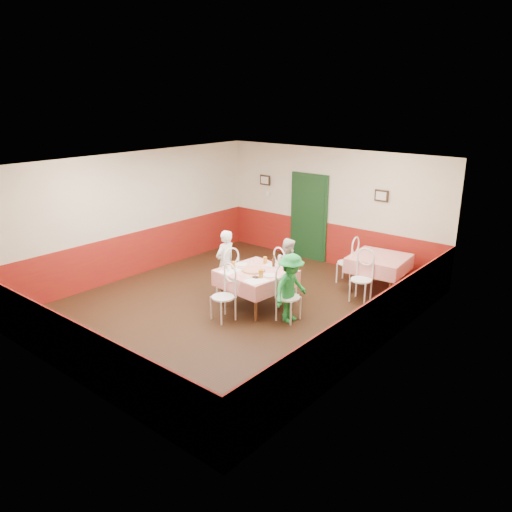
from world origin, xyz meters
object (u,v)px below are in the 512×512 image
Objects in this scene: beer_bottle at (274,262)px; pizza at (253,270)px; chair_second_b at (361,280)px; diner_right at (291,288)px; second_table at (378,273)px; wallet at (256,277)px; diner_far at (287,267)px; chair_right at (289,297)px; glass_a at (233,265)px; chair_second_a at (347,263)px; glass_c at (265,260)px; glass_b at (261,274)px; main_table at (256,289)px; chair_left at (227,275)px; diner_left at (225,263)px; chair_far at (285,275)px; chair_near at (223,297)px.

pizza is at bearing -111.27° from beer_bottle.
beer_bottle reaches higher than chair_second_b.
second_table is at bearing -12.71° from diner_right.
wallet is 0.09× the size of diner_far.
chair_second_b is 2.25m from wallet.
chair_right is 6.11× the size of glass_a.
chair_second_a is at bearing 180.00° from second_table.
glass_c is 1.26× the size of wallet.
glass_b is at bearing 107.20° from diner_right.
main_table is 1.36× the size of chair_left.
chair_second_a reaches higher than main_table.
second_table is at bearing 150.22° from chair_left.
glass_b reaches higher than chair_second_b.
wallet is at bearing -8.91° from glass_a.
second_table is 3.24m from diner_left.
chair_far is at bearing 104.20° from wallet.
chair_near is 0.70× the size of diner_right.
diner_right is (1.01, -0.52, -0.18)m from glass_c.
chair_second_a is 4.06× the size of beer_bottle.
chair_right is 0.66m from glass_b.
chair_left is 2.71m from chair_second_a.
glass_c is at bearing 105.29° from main_table.
chair_near is at bearing 54.88° from chair_left.
chair_left is at bearing 163.44° from glass_b.
chair_second_a is 2.79m from glass_a.
chair_near is 0.71m from wallet.
chair_second_b reaches higher than main_table.
pizza is 0.35× the size of diner_far.
chair_right is at bearing -32.77° from beer_bottle.
glass_c is at bearing -129.21° from second_table.
pizza is 0.92m from diner_right.
second_table is 0.75m from chair_second_a.
pizza is 0.49m from glass_c.
chair_near is 8.18× the size of wallet.
chair_second_b is 6.48× the size of glass_c.
beer_bottle is 0.18× the size of diner_far.
diner_left is (-1.58, -2.24, 0.24)m from chair_second_a.
diner_right is (1.74, -0.18, 0.20)m from chair_left.
pizza is at bearing 80.16° from diner_left.
pizza is (-0.70, -2.38, 0.32)m from chair_second_a.
diner_left reaches higher than wallet.
chair_near is at bearing -100.75° from beer_bottle.
main_table is 1.36× the size of chair_right.
chair_near is 5.77× the size of glass_b.
chair_near is at bearing -126.14° from glass_b.
chair_near is at bearing -63.66° from glass_a.
second_table is 1.24× the size of chair_far.
chair_near is at bearing 127.35° from diner_right.
chair_second_b is at bearing -90.00° from second_table.
chair_second_a is (1.53, 2.24, 0.00)m from chair_left.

